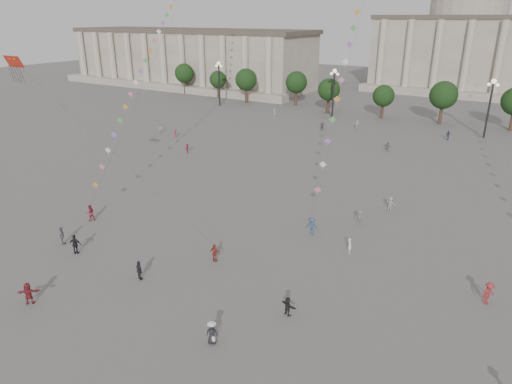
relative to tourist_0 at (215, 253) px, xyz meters
The scene contains 30 objects.
ground 7.59m from the tourist_0, 92.26° to the right, with size 360.00×360.00×0.00m, color #5B5855.
hall_west 114.83m from the tourist_0, 131.08° to the left, with size 84.00×26.22×17.20m.
hall_central 122.42m from the tourist_0, 90.14° to the left, with size 48.30×34.30×35.50m.
tree_row 70.62m from the tourist_0, 90.24° to the left, with size 137.12×5.12×8.00m.
lamp_post_far_west 77.44m from the tourist_0, 125.95° to the left, with size 2.00×0.90×10.65m.
lamp_post_mid_west 64.64m from the tourist_0, 103.76° to the left, with size 2.00×0.90×10.65m.
lamp_post_mid_east 64.50m from the tourist_0, 76.76° to the left, with size 2.00×0.90×10.65m.
person_crowd_0 58.09m from the tourist_0, 80.74° to the left, with size 1.01×0.42×1.72m, color navy.
person_crowd_1 51.06m from the tourist_0, 138.49° to the left, with size 0.90×0.70×1.84m, color beige.
person_crowd_2 46.84m from the tourist_0, 135.73° to the left, with size 0.96×0.55×1.48m, color maroon.
person_crowd_3 10.03m from the tourist_0, 20.45° to the right, with size 1.40×0.45×1.51m, color black.
person_crowd_4 57.13m from the tourist_0, 97.53° to the left, with size 1.71×0.54×1.84m, color silver.
person_crowd_6 16.91m from the tourist_0, 60.44° to the left, with size 1.02×0.58×1.57m, color slate.
person_crowd_7 22.60m from the tourist_0, 63.77° to the left, with size 1.46×0.46×1.57m, color silver.
person_crowd_8 22.69m from the tourist_0, 15.23° to the left, with size 1.21×0.70×1.87m, color maroon.
person_crowd_10 63.35m from the tourist_0, 114.95° to the left, with size 0.67×0.44×1.84m, color #BABAB5.
person_crowd_12 44.36m from the tourist_0, 86.94° to the left, with size 1.43×0.46×1.54m, color slate.
person_crowd_13 12.66m from the tourist_0, 39.20° to the left, with size 0.56×0.37×1.54m, color white.
person_crowd_16 53.25m from the tourist_0, 103.92° to the left, with size 1.06×0.44×1.81m, color #58575B.
person_crowd_17 36.09m from the tourist_0, 133.93° to the left, with size 1.01×0.58×1.56m, color maroon.
tourist_0 is the anchor object (origin of this frame).
tourist_1 6.83m from the tourist_0, 121.44° to the right, with size 1.03×0.43×1.76m, color #232228.
tourist_2 15.33m from the tourist_0, 122.88° to the right, with size 1.69×0.54×1.82m, color maroon.
tourist_3 15.57m from the tourist_0, 160.44° to the right, with size 1.10×0.46×1.87m, color slate.
tourist_4 13.28m from the tourist_0, 154.35° to the right, with size 1.14×0.47×1.94m, color black.
kite_flyer_0 16.92m from the tourist_0, behind, with size 0.89×0.69×1.83m, color maroon.
kite_flyer_1 10.95m from the tourist_0, 62.29° to the left, with size 1.20×0.69×1.86m, color #324971.
hat_person 11.15m from the tourist_0, 54.14° to the right, with size 0.93×0.82×1.69m.
dragon_kite 23.99m from the tourist_0, 165.16° to the right, with size 10.14×2.69×24.30m.
kite_train_west 40.41m from the tourist_0, 137.54° to the left, with size 18.22×45.12×60.03m.
Camera 1 is at (22.84, -21.45, 20.97)m, focal length 32.00 mm.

